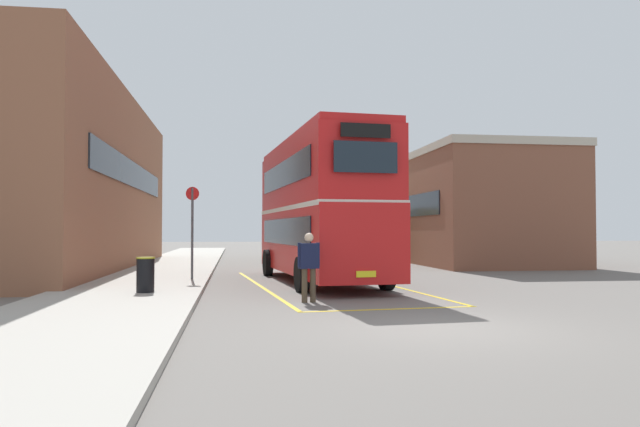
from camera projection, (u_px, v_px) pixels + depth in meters
ground_plane at (323, 272)px, 24.91m from camera, size 135.60×135.60×0.00m
sidewalk_left at (169, 268)px, 26.38m from camera, size 4.00×57.60×0.14m
brick_building_left at (57, 183)px, 26.09m from camera, size 6.49×21.60×7.62m
depot_building_right at (465, 209)px, 32.62m from camera, size 6.64×13.80×5.81m
double_decker_bus at (319, 207)px, 20.22m from camera, size 3.47×10.39×4.75m
single_deck_bus at (336, 232)px, 37.34m from camera, size 3.64×9.52×3.02m
pedestrian_boarding at (309, 262)px, 14.49m from camera, size 0.55×0.32×1.68m
litter_bin at (145, 275)px, 15.48m from camera, size 0.48×0.48×0.91m
bus_stop_sign at (192, 224)px, 19.68m from camera, size 0.44×0.12×3.02m
bay_marking_yellow at (330, 287)px, 18.28m from camera, size 5.30×12.59×0.01m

